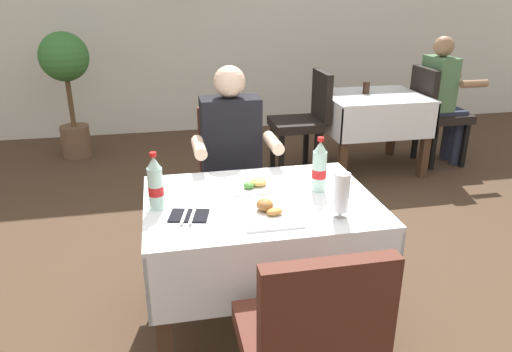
{
  "coord_description": "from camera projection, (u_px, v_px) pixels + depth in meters",
  "views": [
    {
      "loc": [
        -0.5,
        -2.08,
        1.69
      ],
      "look_at": [
        -0.06,
        0.07,
        0.82
      ],
      "focal_mm": 33.56,
      "sensor_mm": 36.0,
      "label": 1
    }
  ],
  "objects": [
    {
      "name": "plate_far_diner",
      "position": [
        253.0,
        184.0,
        2.44
      ],
      "size": [
        0.24,
        0.24,
        0.05
      ],
      "color": "white",
      "rests_on": "main_dining_table"
    },
    {
      "name": "plate_near_camera",
      "position": [
        269.0,
        213.0,
        2.12
      ],
      "size": [
        0.26,
        0.26,
        0.06
      ],
      "color": "white",
      "rests_on": "main_dining_table"
    },
    {
      "name": "cola_bottle_primary",
      "position": [
        155.0,
        184.0,
        2.16
      ],
      "size": [
        0.07,
        0.07,
        0.27
      ],
      "color": "silver",
      "rests_on": "main_dining_table"
    },
    {
      "name": "chair_near_camera_side",
      "position": [
        309.0,
        342.0,
        1.64
      ],
      "size": [
        0.44,
        0.5,
        0.97
      ],
      "color": "#4C2319",
      "rests_on": "ground"
    },
    {
      "name": "background_chair_right",
      "position": [
        436.0,
        110.0,
        4.71
      ],
      "size": [
        0.5,
        0.44,
        0.97
      ],
      "color": "black",
      "rests_on": "ground"
    },
    {
      "name": "beer_glass_left",
      "position": [
        341.0,
        194.0,
        2.07
      ],
      "size": [
        0.07,
        0.07,
        0.21
      ],
      "color": "white",
      "rests_on": "main_dining_table"
    },
    {
      "name": "seated_diner_far",
      "position": [
        232.0,
        157.0,
        2.94
      ],
      "size": [
        0.5,
        0.46,
        1.26
      ],
      "color": "#282D42",
      "rests_on": "ground"
    },
    {
      "name": "napkin_cutlery_set",
      "position": [
        189.0,
        215.0,
        2.13
      ],
      "size": [
        0.19,
        0.2,
        0.01
      ],
      "color": "black",
      "rests_on": "main_dining_table"
    },
    {
      "name": "back_wall",
      "position": [
        196.0,
        6.0,
        5.58
      ],
      "size": [
        11.0,
        0.12,
        2.96
      ],
      "primitive_type": "cube",
      "color": "silver",
      "rests_on": "ground"
    },
    {
      "name": "background_table_tumbler",
      "position": [
        366.0,
        88.0,
        4.55
      ],
      "size": [
        0.06,
        0.06,
        0.11
      ],
      "primitive_type": "cylinder",
      "color": "black",
      "rests_on": "background_dining_table"
    },
    {
      "name": "ground_plane",
      "position": [
        269.0,
        319.0,
        2.61
      ],
      "size": [
        11.0,
        11.0,
        0.0
      ],
      "primitive_type": "plane",
      "color": "#473323"
    },
    {
      "name": "chair_far_diner_seat",
      "position": [
        234.0,
        174.0,
        3.1
      ],
      "size": [
        0.44,
        0.5,
        0.97
      ],
      "color": "#4C2319",
      "rests_on": "ground"
    },
    {
      "name": "background_patron",
      "position": [
        442.0,
        94.0,
        4.66
      ],
      "size": [
        0.46,
        0.5,
        1.26
      ],
      "color": "#282D42",
      "rests_on": "ground"
    },
    {
      "name": "background_dining_table",
      "position": [
        372.0,
        114.0,
        4.59
      ],
      "size": [
        0.93,
        0.79,
        0.74
      ],
      "color": "white",
      "rests_on": "ground"
    },
    {
      "name": "potted_plant_corner",
      "position": [
        66.0,
        75.0,
        4.8
      ],
      "size": [
        0.49,
        0.49,
        1.28
      ],
      "color": "brown",
      "rests_on": "ground"
    },
    {
      "name": "background_chair_left",
      "position": [
        305.0,
        117.0,
        4.46
      ],
      "size": [
        0.5,
        0.44,
        0.97
      ],
      "color": "black",
      "rests_on": "ground"
    },
    {
      "name": "main_dining_table",
      "position": [
        260.0,
        231.0,
        2.37
      ],
      "size": [
        1.1,
        0.82,
        0.74
      ],
      "color": "white",
      "rests_on": "ground"
    },
    {
      "name": "cola_bottle_secondary",
      "position": [
        319.0,
        167.0,
        2.36
      ],
      "size": [
        0.07,
        0.07,
        0.28
      ],
      "color": "silver",
      "rests_on": "main_dining_table"
    }
  ]
}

